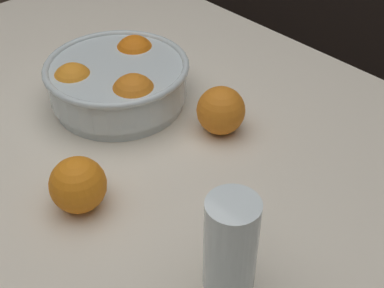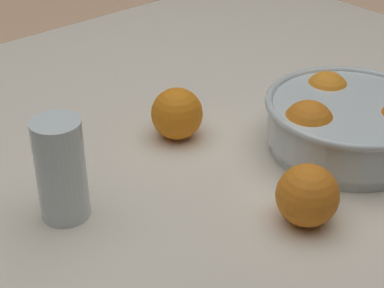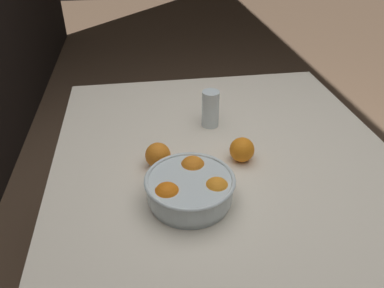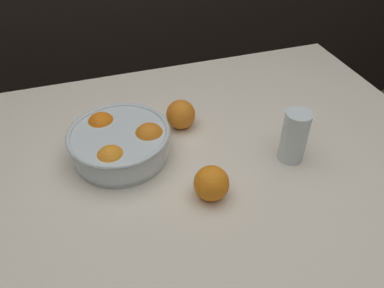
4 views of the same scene
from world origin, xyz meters
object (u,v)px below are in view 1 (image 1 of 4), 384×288
(fruit_bowl, at_px, (118,81))
(orange_loose_near_bowl, at_px, (78,185))
(juice_glass, at_px, (230,251))
(orange_loose_front, at_px, (221,110))

(fruit_bowl, relative_size, orange_loose_near_bowl, 3.13)
(fruit_bowl, distance_m, orange_loose_near_bowl, 0.26)
(fruit_bowl, relative_size, juice_glass, 1.82)
(fruit_bowl, height_order, orange_loose_front, fruit_bowl)
(orange_loose_near_bowl, height_order, orange_loose_front, same)
(orange_loose_near_bowl, xyz_separation_m, orange_loose_front, (0.01, 0.28, 0.00))
(fruit_bowl, distance_m, orange_loose_front, 0.20)
(orange_loose_near_bowl, bearing_deg, orange_loose_front, 87.83)
(juice_glass, bearing_deg, fruit_bowl, 161.48)
(orange_loose_front, bearing_deg, juice_glass, -43.29)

